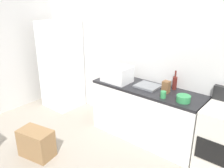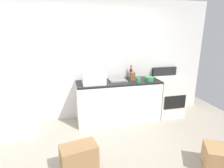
{
  "view_description": "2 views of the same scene",
  "coord_description": "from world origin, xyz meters",
  "px_view_note": "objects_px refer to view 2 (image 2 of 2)",
  "views": [
    {
      "loc": [
        2.07,
        -1.8,
        2.27
      ],
      "look_at": [
        0.04,
        0.64,
        1.06
      ],
      "focal_mm": 37.84,
      "sensor_mm": 36.0,
      "label": 1
    },
    {
      "loc": [
        -0.74,
        -2.5,
        1.95
      ],
      "look_at": [
        0.06,
        0.8,
        0.97
      ],
      "focal_mm": 29.74,
      "sensor_mm": 36.0,
      "label": 2
    }
  ],
  "objects_px": {
    "coffee_mug": "(138,80)",
    "knife_block": "(132,76)",
    "cardboard_box_large": "(79,159)",
    "wine_bottle": "(131,73)",
    "microwave": "(94,78)",
    "mixing_bowl": "(149,79)",
    "cardboard_box_medium": "(223,159)",
    "refrigerator": "(14,89)",
    "stove_oven": "(168,96)"
  },
  "relations": [
    {
      "from": "coffee_mug",
      "to": "mixing_bowl",
      "type": "xyz_separation_m",
      "value": [
        0.27,
        0.07,
        -0.0
      ]
    },
    {
      "from": "mixing_bowl",
      "to": "cardboard_box_medium",
      "type": "height_order",
      "value": "mixing_bowl"
    },
    {
      "from": "wine_bottle",
      "to": "cardboard_box_large",
      "type": "bearing_deg",
      "value": -128.58
    },
    {
      "from": "stove_oven",
      "to": "microwave",
      "type": "height_order",
      "value": "microwave"
    },
    {
      "from": "knife_block",
      "to": "cardboard_box_medium",
      "type": "xyz_separation_m",
      "value": [
        0.73,
        -1.9,
        -0.81
      ]
    },
    {
      "from": "stove_oven",
      "to": "microwave",
      "type": "bearing_deg",
      "value": -177.18
    },
    {
      "from": "stove_oven",
      "to": "knife_block",
      "type": "bearing_deg",
      "value": 179.71
    },
    {
      "from": "cardboard_box_large",
      "to": "refrigerator",
      "type": "bearing_deg",
      "value": 127.68
    },
    {
      "from": "mixing_bowl",
      "to": "cardboard_box_large",
      "type": "bearing_deg",
      "value": -140.85
    },
    {
      "from": "microwave",
      "to": "stove_oven",
      "type": "bearing_deg",
      "value": 2.82
    },
    {
      "from": "stove_oven",
      "to": "cardboard_box_large",
      "type": "relative_size",
      "value": 2.19
    },
    {
      "from": "coffee_mug",
      "to": "cardboard_box_medium",
      "type": "relative_size",
      "value": 0.19
    },
    {
      "from": "cardboard_box_large",
      "to": "wine_bottle",
      "type": "bearing_deg",
      "value": 51.42
    },
    {
      "from": "wine_bottle",
      "to": "stove_oven",
      "type": "bearing_deg",
      "value": -13.47
    },
    {
      "from": "stove_oven",
      "to": "coffee_mug",
      "type": "xyz_separation_m",
      "value": [
        -0.84,
        -0.2,
        0.48
      ]
    },
    {
      "from": "cardboard_box_large",
      "to": "cardboard_box_medium",
      "type": "height_order",
      "value": "cardboard_box_large"
    },
    {
      "from": "coffee_mug",
      "to": "mixing_bowl",
      "type": "relative_size",
      "value": 0.53
    },
    {
      "from": "cardboard_box_large",
      "to": "cardboard_box_medium",
      "type": "distance_m",
      "value": 2.06
    },
    {
      "from": "stove_oven",
      "to": "coffee_mug",
      "type": "distance_m",
      "value": 0.99
    },
    {
      "from": "stove_oven",
      "to": "coffee_mug",
      "type": "relative_size",
      "value": 11.0
    },
    {
      "from": "mixing_bowl",
      "to": "refrigerator",
      "type": "bearing_deg",
      "value": 178.38
    },
    {
      "from": "coffee_mug",
      "to": "knife_block",
      "type": "bearing_deg",
      "value": 107.44
    },
    {
      "from": "refrigerator",
      "to": "wine_bottle",
      "type": "bearing_deg",
      "value": 6.24
    },
    {
      "from": "microwave",
      "to": "cardboard_box_large",
      "type": "bearing_deg",
      "value": -107.33
    },
    {
      "from": "coffee_mug",
      "to": "knife_block",
      "type": "height_order",
      "value": "knife_block"
    },
    {
      "from": "stove_oven",
      "to": "microwave",
      "type": "relative_size",
      "value": 2.39
    },
    {
      "from": "wine_bottle",
      "to": "mixing_bowl",
      "type": "xyz_separation_m",
      "value": [
        0.3,
        -0.34,
        -0.06
      ]
    },
    {
      "from": "refrigerator",
      "to": "coffee_mug",
      "type": "bearing_deg",
      "value": -3.34
    },
    {
      "from": "microwave",
      "to": "mixing_bowl",
      "type": "bearing_deg",
      "value": -2.14
    },
    {
      "from": "microwave",
      "to": "cardboard_box_large",
      "type": "relative_size",
      "value": 0.92
    },
    {
      "from": "knife_block",
      "to": "mixing_bowl",
      "type": "xyz_separation_m",
      "value": [
        0.34,
        -0.14,
        -0.04
      ]
    },
    {
      "from": "coffee_mug",
      "to": "cardboard_box_medium",
      "type": "xyz_separation_m",
      "value": [
        0.67,
        -1.7,
        -0.77
      ]
    },
    {
      "from": "refrigerator",
      "to": "cardboard_box_large",
      "type": "bearing_deg",
      "value": -52.32
    },
    {
      "from": "microwave",
      "to": "cardboard_box_medium",
      "type": "height_order",
      "value": "microwave"
    },
    {
      "from": "microwave",
      "to": "wine_bottle",
      "type": "relative_size",
      "value": 1.53
    },
    {
      "from": "stove_oven",
      "to": "cardboard_box_medium",
      "type": "xyz_separation_m",
      "value": [
        -0.18,
        -1.9,
        -0.29
      ]
    },
    {
      "from": "stove_oven",
      "to": "microwave",
      "type": "distance_m",
      "value": 1.86
    },
    {
      "from": "coffee_mug",
      "to": "knife_block",
      "type": "xyz_separation_m",
      "value": [
        -0.06,
        0.2,
        0.04
      ]
    },
    {
      "from": "coffee_mug",
      "to": "cardboard_box_large",
      "type": "xyz_separation_m",
      "value": [
        -1.35,
        -1.26,
        -0.74
      ]
    },
    {
      "from": "knife_block",
      "to": "mixing_bowl",
      "type": "relative_size",
      "value": 0.95
    },
    {
      "from": "microwave",
      "to": "knife_block",
      "type": "distance_m",
      "value": 0.87
    },
    {
      "from": "cardboard_box_medium",
      "to": "refrigerator",
      "type": "bearing_deg",
      "value": 149.25
    },
    {
      "from": "mixing_bowl",
      "to": "cardboard_box_medium",
      "type": "distance_m",
      "value": 1.96
    },
    {
      "from": "refrigerator",
      "to": "mixing_bowl",
      "type": "height_order",
      "value": "refrigerator"
    },
    {
      "from": "refrigerator",
      "to": "wine_bottle",
      "type": "distance_m",
      "value": 2.42
    },
    {
      "from": "wine_bottle",
      "to": "mixing_bowl",
      "type": "height_order",
      "value": "wine_bottle"
    },
    {
      "from": "microwave",
      "to": "cardboard_box_large",
      "type": "height_order",
      "value": "microwave"
    },
    {
      "from": "wine_bottle",
      "to": "cardboard_box_medium",
      "type": "relative_size",
      "value": 0.58
    },
    {
      "from": "wine_bottle",
      "to": "refrigerator",
      "type": "bearing_deg",
      "value": -173.76
    },
    {
      "from": "stove_oven",
      "to": "knife_block",
      "type": "xyz_separation_m",
      "value": [
        -0.9,
        0.0,
        0.52
      ]
    }
  ]
}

